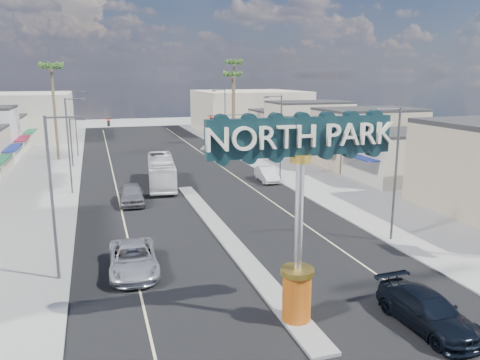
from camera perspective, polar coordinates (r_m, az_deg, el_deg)
ground at (r=47.77m, az=-6.97°, el=-0.79°), size 160.00×160.00×0.00m
road at (r=47.76m, az=-6.97°, el=-0.78°), size 20.00×120.00×0.01m
median_island at (r=32.74m, az=-1.80°, el=-6.86°), size 1.30×30.00×0.16m
sidewalk_left at (r=47.39m, az=-23.85°, el=-1.82°), size 8.00×120.00×0.12m
sidewalk_right at (r=52.02m, az=8.37°, el=0.35°), size 8.00×120.00×0.12m
storefront_row_right at (r=67.48m, az=11.37°, el=5.56°), size 12.00×42.00×6.00m
backdrop_far_left at (r=92.06m, az=-26.10°, el=6.98°), size 20.00×20.00×8.00m
backdrop_far_right at (r=95.91m, az=1.08°, el=8.43°), size 20.00×20.00×8.00m
gateway_sign at (r=20.19m, az=7.29°, el=-2.01°), size 8.20×1.50×9.15m
traffic_signal_left at (r=60.13m, az=-18.24°, el=5.57°), size 5.09×0.45×6.00m
traffic_signal_right at (r=62.59m, az=-1.10°, el=6.45°), size 5.09×0.45×6.00m
streetlight_l_near at (r=26.52m, az=-21.67°, el=-1.20°), size 2.03×0.22×9.00m
streetlight_l_mid at (r=46.19m, az=-20.00°, el=4.48°), size 2.03×0.22×9.00m
streetlight_l_far at (r=68.05m, az=-19.28°, el=6.92°), size 2.03×0.22×9.00m
streetlight_r_near at (r=32.34m, az=18.25°, el=1.42°), size 2.03×0.22×9.00m
streetlight_r_mid at (r=49.76m, az=4.83°, el=5.73°), size 2.03×0.22×9.00m
streetlight_r_far at (r=70.52m, az=-1.96°, el=7.78°), size 2.03×0.22×9.00m
palm_left_far at (r=65.93m, az=-22.02°, el=12.16°), size 2.60×2.60×13.10m
palm_right_mid at (r=74.83m, az=-0.89°, el=12.31°), size 2.60×2.60×12.10m
palm_right_far at (r=81.16m, az=-0.74°, el=13.59°), size 2.60×2.60×14.10m
suv_left at (r=27.66m, az=-12.89°, el=-9.33°), size 2.87×5.87×1.61m
suv_right at (r=23.11m, az=21.86°, el=-14.56°), size 2.43×5.50×1.57m
car_parked_left at (r=42.00m, az=-13.12°, el=-1.66°), size 2.27×5.22×1.75m
car_parked_right at (r=49.66m, az=3.28°, el=0.70°), size 1.92×4.73×1.53m
city_bus at (r=48.16m, az=-9.58°, el=1.05°), size 3.57×10.85×2.97m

